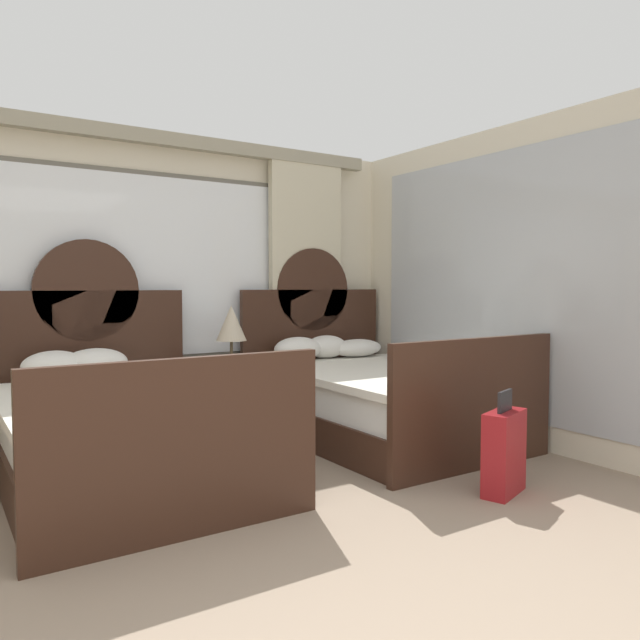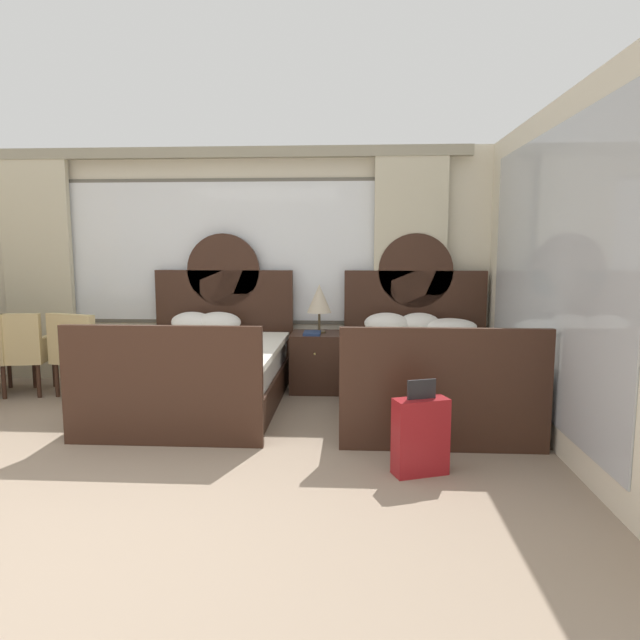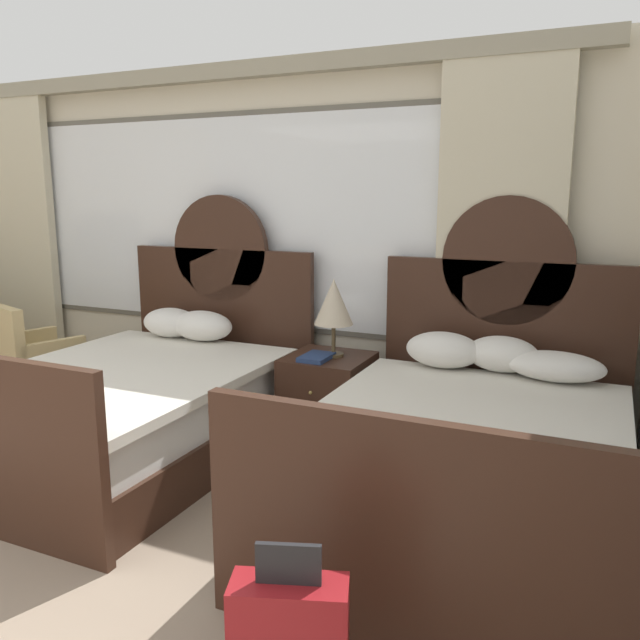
{
  "view_description": "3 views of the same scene",
  "coord_description": "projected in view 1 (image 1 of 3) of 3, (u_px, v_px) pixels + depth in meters",
  "views": [
    {
      "loc": [
        -1.07,
        -1.48,
        1.34
      ],
      "look_at": [
        1.5,
        2.47,
        1.07
      ],
      "focal_mm": 34.0,
      "sensor_mm": 36.0,
      "label": 1
    },
    {
      "loc": [
        1.54,
        -2.73,
        1.57
      ],
      "look_at": [
        1.23,
        2.41,
        0.9
      ],
      "focal_mm": 31.81,
      "sensor_mm": 36.0,
      "label": 2
    },
    {
      "loc": [
        2.84,
        -0.5,
        1.73
      ],
      "look_at": [
        1.3,
        2.87,
        0.99
      ],
      "focal_mm": 35.73,
      "sensor_mm": 36.0,
      "label": 3
    }
  ],
  "objects": [
    {
      "name": "table_lamp_on_nightstand",
      "position": [
        231.0,
        324.0,
        5.3
      ],
      "size": [
        0.27,
        0.27,
        0.53
      ],
      "color": "brown",
      "rests_on": "nightstand_between_beds"
    },
    {
      "name": "wall_right_mirror",
      "position": [
        541.0,
        284.0,
        4.91
      ],
      "size": [
        0.08,
        4.46,
        2.7
      ],
      "color": "beige",
      "rests_on": "ground_plane"
    },
    {
      "name": "bed_near_mirror",
      "position": [
        375.0,
        396.0,
        5.35
      ],
      "size": [
        1.6,
        2.26,
        1.72
      ],
      "color": "#382116",
      "rests_on": "ground_plane"
    },
    {
      "name": "book_on_nightstand",
      "position": [
        231.0,
        366.0,
        5.18
      ],
      "size": [
        0.18,
        0.26,
        0.03
      ],
      "color": "navy",
      "rests_on": "nightstand_between_beds"
    },
    {
      "name": "bed_near_window",
      "position": [
        123.0,
        428.0,
        4.15
      ],
      "size": [
        1.6,
        2.26,
        1.72
      ],
      "color": "#382116",
      "rests_on": "ground_plane"
    },
    {
      "name": "suitcase_on_floor",
      "position": [
        504.0,
        452.0,
        3.88
      ],
      "size": [
        0.41,
        0.28,
        0.67
      ],
      "color": "maroon",
      "rests_on": "ground_plane"
    },
    {
      "name": "wall_back_window",
      "position": [
        78.0,
        277.0,
        5.05
      ],
      "size": [
        6.18,
        0.22,
        2.7
      ],
      "color": "beige",
      "rests_on": "ground_plane"
    },
    {
      "name": "nightstand_between_beds",
      "position": [
        230.0,
        402.0,
        5.31
      ],
      "size": [
        0.55,
        0.57,
        0.63
      ],
      "color": "#382116",
      "rests_on": "ground_plane"
    }
  ]
}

